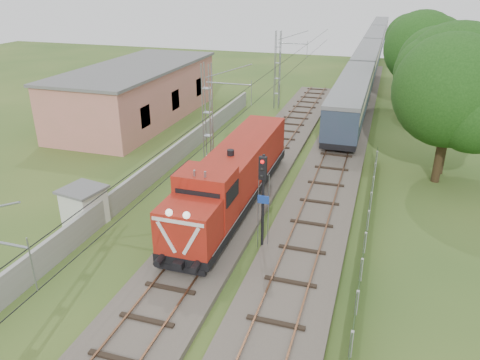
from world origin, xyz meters
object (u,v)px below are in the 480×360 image
(coach_rake, at_px, (371,49))
(relay_hut, at_px, (84,206))
(locomotive, at_px, (233,176))
(signal_post, at_px, (263,187))

(coach_rake, xyz_separation_m, relay_hut, (-12.40, -59.04, -1.33))
(locomotive, distance_m, signal_post, 5.29)
(signal_post, relative_size, relay_hut, 2.08)
(locomotive, height_order, coach_rake, locomotive)
(coach_rake, bearing_deg, signal_post, -92.04)
(locomotive, xyz_separation_m, relay_hut, (-7.40, -4.46, -0.98))
(relay_hut, bearing_deg, locomotive, 31.07)
(coach_rake, height_order, relay_hut, coach_rake)
(locomotive, distance_m, coach_rake, 54.81)
(locomotive, bearing_deg, relay_hut, -148.93)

